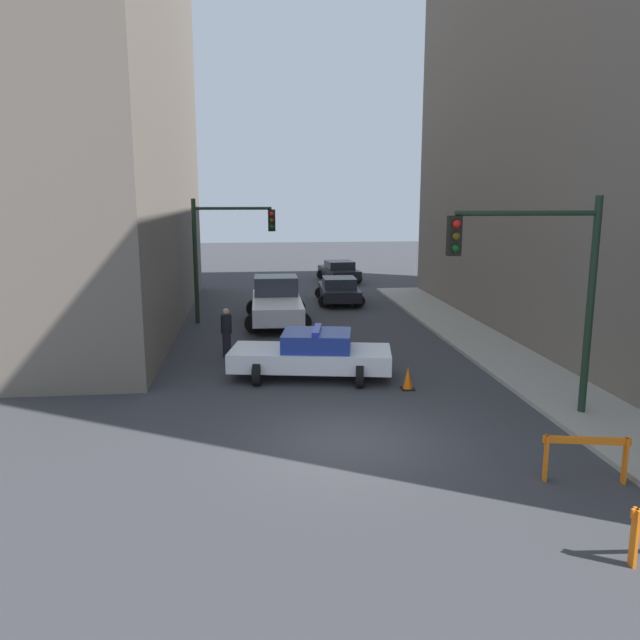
{
  "coord_description": "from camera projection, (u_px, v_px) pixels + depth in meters",
  "views": [
    {
      "loc": [
        -2.07,
        -12.76,
        5.31
      ],
      "look_at": [
        0.07,
        6.71,
        1.4
      ],
      "focal_mm": 35.0,
      "sensor_mm": 36.0,
      "label": 1
    }
  ],
  "objects": [
    {
      "name": "ground_plane",
      "position": [
        350.0,
        442.0,
        13.7
      ],
      "size": [
        120.0,
        120.0,
        0.0
      ],
      "primitive_type": "plane",
      "color": "#38383D"
    },
    {
      "name": "sidewalk_right",
      "position": [
        616.0,
        428.0,
        14.35
      ],
      "size": [
        2.4,
        44.0,
        0.12
      ],
      "color": "#9E998E",
      "rests_on": "ground_plane"
    },
    {
      "name": "traffic_light_near",
      "position": [
        546.0,
        274.0,
        14.49
      ],
      "size": [
        3.64,
        0.35,
        5.2
      ],
      "color": "black",
      "rests_on": "sidewalk_right"
    },
    {
      "name": "traffic_light_far",
      "position": [
        221.0,
        243.0,
        25.96
      ],
      "size": [
        3.44,
        0.35,
        5.2
      ],
      "color": "black",
      "rests_on": "ground_plane"
    },
    {
      "name": "police_car",
      "position": [
        312.0,
        354.0,
        18.37
      ],
      "size": [
        4.95,
        2.87,
        1.52
      ],
      "rotation": [
        0.0,
        0.0,
        1.4
      ],
      "color": "white",
      "rests_on": "ground_plane"
    },
    {
      "name": "white_truck",
      "position": [
        277.0,
        302.0,
        26.31
      ],
      "size": [
        2.69,
        5.43,
        1.9
      ],
      "rotation": [
        0.0,
        0.0,
        -0.01
      ],
      "color": "silver",
      "rests_on": "ground_plane"
    },
    {
      "name": "parked_car_near",
      "position": [
        339.0,
        290.0,
        31.32
      ],
      "size": [
        2.39,
        4.37,
        1.31
      ],
      "rotation": [
        0.0,
        0.0,
        -0.04
      ],
      "color": "black",
      "rests_on": "ground_plane"
    },
    {
      "name": "parked_car_mid",
      "position": [
        339.0,
        271.0,
        39.18
      ],
      "size": [
        2.56,
        4.46,
        1.31
      ],
      "rotation": [
        0.0,
        0.0,
        0.1
      ],
      "color": "black",
      "rests_on": "ground_plane"
    },
    {
      "name": "pedestrian_crossing",
      "position": [
        226.0,
        332.0,
        20.74
      ],
      "size": [
        0.51,
        0.51,
        1.66
      ],
      "rotation": [
        0.0,
        0.0,
        5.56
      ],
      "color": "black",
      "rests_on": "ground_plane"
    },
    {
      "name": "barrier_mid",
      "position": [
        586.0,
        451.0,
        11.66
      ],
      "size": [
        1.58,
        0.45,
        0.9
      ],
      "rotation": [
        0.0,
        0.0,
        -0.2
      ],
      "color": "orange",
      "rests_on": "ground_plane"
    },
    {
      "name": "traffic_cone",
      "position": [
        408.0,
        378.0,
        17.35
      ],
      "size": [
        0.36,
        0.36,
        0.66
      ],
      "color": "black",
      "rests_on": "ground_plane"
    }
  ]
}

